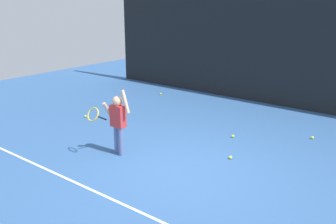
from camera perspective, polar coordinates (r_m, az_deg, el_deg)
The scene contains 11 objects.
ground_plane at distance 7.04m, azimuth 1.99°, elevation -8.63°, with size 20.00×20.00×0.00m, color #335B93.
court_line_baseline at distance 6.01m, azimuth -7.05°, elevation -13.56°, with size 9.00×0.05×0.00m, color white.
back_fence_windscreen at distance 11.07m, azimuth 18.71°, elevation 10.67°, with size 13.00×0.08×3.99m, color black.
fence_post_0 at distance 14.54m, azimuth -5.89°, elevation 13.05°, with size 0.09×0.09×4.14m, color slate.
fence_post_1 at distance 12.00m, azimuth 9.16°, elevation 12.11°, with size 0.09×0.09×4.14m, color slate.
tennis_player at distance 7.50m, azimuth -7.70°, elevation -1.16°, with size 0.70×0.59×1.35m.
tennis_ball_0 at distance 8.66m, azimuth 9.77°, elevation -3.62°, with size 0.07×0.07×0.07m, color #CCE033.
tennis_ball_1 at distance 9.05m, azimuth 20.98°, elevation -3.62°, with size 0.07×0.07×0.07m, color #CCE033.
tennis_ball_2 at distance 10.18m, azimuth -12.38°, elevation -0.63°, with size 0.07×0.07×0.07m, color #CCE033.
tennis_ball_3 at distance 12.24m, azimuth -1.10°, elevation 2.75°, with size 0.07×0.07×0.07m, color #CCE033.
tennis_ball_4 at distance 7.54m, azimuth 9.42°, elevation -6.79°, with size 0.07×0.07×0.07m, color #CCE033.
Camera 1 is at (3.74, -5.13, 3.04)m, focal length 40.34 mm.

